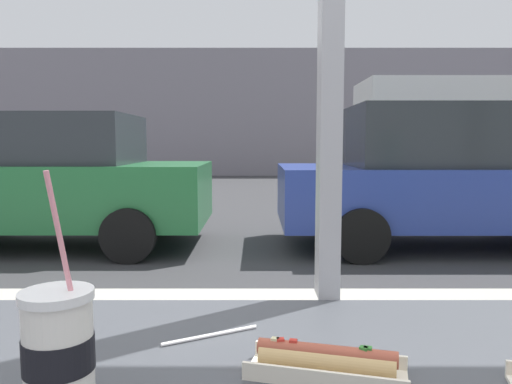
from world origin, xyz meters
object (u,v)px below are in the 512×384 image
(hotdog_tray_near, at_px, (325,362))
(parked_car_blue, at_px, (450,177))
(soda_cup_right, at_px, (57,352))
(parked_car_green, at_px, (46,180))
(box_truck, at_px, (500,134))

(hotdog_tray_near, bearing_deg, parked_car_blue, 66.57)
(soda_cup_right, height_order, parked_car_green, parked_car_green)
(hotdog_tray_near, xyz_separation_m, box_truck, (6.03, 11.56, 0.55))
(parked_car_green, relative_size, box_truck, 0.58)
(hotdog_tray_near, height_order, parked_car_green, parked_car_green)
(hotdog_tray_near, xyz_separation_m, parked_car_blue, (2.48, 5.73, -0.11))
(parked_car_green, bearing_deg, hotdog_tray_near, -63.40)
(hotdog_tray_near, relative_size, parked_car_blue, 0.06)
(soda_cup_right, xyz_separation_m, box_truck, (6.40, 11.67, 0.49))
(soda_cup_right, height_order, box_truck, box_truck)
(soda_cup_right, relative_size, box_truck, 0.04)
(soda_cup_right, bearing_deg, parked_car_blue, 63.99)
(parked_car_green, distance_m, box_truck, 10.66)
(hotdog_tray_near, xyz_separation_m, parked_car_green, (-2.87, 5.73, -0.15))
(soda_cup_right, relative_size, parked_car_green, 0.08)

